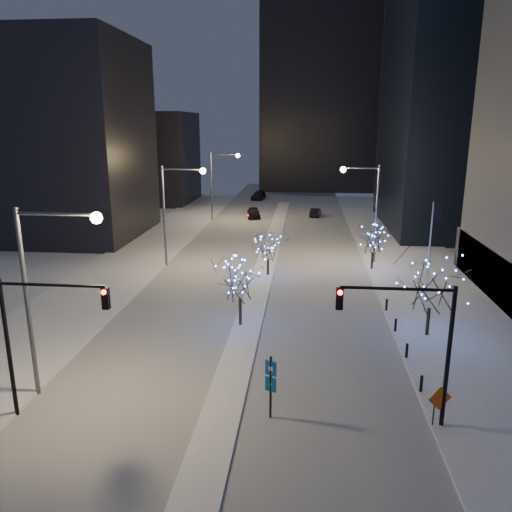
# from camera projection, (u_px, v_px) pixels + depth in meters

# --- Properties ---
(ground) EXTENTS (160.00, 160.00, 0.00)m
(ground) POSITION_uv_depth(u_px,v_px,m) (218.00, 427.00, 23.59)
(ground) COLOR silver
(ground) RESTS_ON ground
(road) EXTENTS (20.00, 130.00, 0.02)m
(road) POSITION_uv_depth(u_px,v_px,m) (270.00, 249.00, 57.26)
(road) COLOR #A0A5AF
(road) RESTS_ON ground
(median) EXTENTS (2.00, 80.00, 0.15)m
(median) POSITION_uv_depth(u_px,v_px,m) (267.00, 260.00, 52.43)
(median) COLOR white
(median) RESTS_ON ground
(east_sidewalk) EXTENTS (10.00, 90.00, 0.15)m
(east_sidewalk) POSITION_uv_depth(u_px,v_px,m) (438.00, 296.00, 41.37)
(east_sidewalk) COLOR white
(east_sidewalk) RESTS_ON ground
(west_sidewalk) EXTENTS (8.00, 90.00, 0.15)m
(west_sidewalk) POSITION_uv_depth(u_px,v_px,m) (101.00, 285.00, 44.15)
(west_sidewalk) COLOR white
(west_sidewalk) RESTS_ON ground
(filler_west_near) EXTENTS (22.00, 18.00, 24.00)m
(filler_west_near) POSITION_uv_depth(u_px,v_px,m) (49.00, 140.00, 61.70)
(filler_west_near) COLOR black
(filler_west_near) RESTS_ON ground
(filler_west_far) EXTENTS (18.00, 16.00, 16.00)m
(filler_west_far) POSITION_uv_depth(u_px,v_px,m) (143.00, 158.00, 91.40)
(filler_west_far) COLOR black
(filler_west_far) RESTS_ON ground
(horizon_block) EXTENTS (24.00, 14.00, 42.00)m
(horizon_block) POSITION_uv_depth(u_px,v_px,m) (318.00, 90.00, 106.18)
(horizon_block) COLOR black
(horizon_block) RESTS_ON ground
(street_lamp_w_near) EXTENTS (4.40, 0.56, 10.00)m
(street_lamp_w_near) POSITION_uv_depth(u_px,v_px,m) (44.00, 277.00, 24.71)
(street_lamp_w_near) COLOR #595E66
(street_lamp_w_near) RESTS_ON ground
(street_lamp_w_mid) EXTENTS (4.40, 0.56, 10.00)m
(street_lamp_w_mid) POSITION_uv_depth(u_px,v_px,m) (174.00, 202.00, 48.77)
(street_lamp_w_mid) COLOR #595E66
(street_lamp_w_mid) RESTS_ON ground
(street_lamp_w_far) EXTENTS (4.40, 0.56, 10.00)m
(street_lamp_w_far) POSITION_uv_depth(u_px,v_px,m) (218.00, 177.00, 72.82)
(street_lamp_w_far) COLOR #595E66
(street_lamp_w_far) RESTS_ON ground
(street_lamp_east) EXTENTS (3.90, 0.56, 10.00)m
(street_lamp_east) POSITION_uv_depth(u_px,v_px,m) (368.00, 201.00, 49.84)
(street_lamp_east) COLOR #595E66
(street_lamp_east) RESTS_ON ground
(traffic_signal_west) EXTENTS (5.26, 0.43, 7.00)m
(traffic_signal_west) POSITION_uv_depth(u_px,v_px,m) (37.00, 326.00, 23.18)
(traffic_signal_west) COLOR black
(traffic_signal_west) RESTS_ON ground
(traffic_signal_east) EXTENTS (5.26, 0.43, 7.00)m
(traffic_signal_east) POSITION_uv_depth(u_px,v_px,m) (415.00, 332.00, 22.47)
(traffic_signal_east) COLOR black
(traffic_signal_east) RESTS_ON ground
(flagpoles) EXTENTS (1.35, 2.60, 8.00)m
(flagpoles) POSITION_uv_depth(u_px,v_px,m) (430.00, 248.00, 37.68)
(flagpoles) COLOR silver
(flagpoles) RESTS_ON east_sidewalk
(bollards) EXTENTS (0.16, 12.16, 0.90)m
(bollards) POSITION_uv_depth(u_px,v_px,m) (401.00, 337.00, 32.08)
(bollards) COLOR black
(bollards) RESTS_ON east_sidewalk
(car_near) EXTENTS (2.57, 4.92, 1.60)m
(car_near) POSITION_uv_depth(u_px,v_px,m) (254.00, 213.00, 76.46)
(car_near) COLOR black
(car_near) RESTS_ON ground
(car_mid) EXTENTS (2.00, 4.12, 1.30)m
(car_mid) POSITION_uv_depth(u_px,v_px,m) (316.00, 212.00, 77.54)
(car_mid) COLOR black
(car_mid) RESTS_ON ground
(car_far) EXTENTS (2.79, 5.54, 1.54)m
(car_far) POSITION_uv_depth(u_px,v_px,m) (259.00, 195.00, 95.13)
(car_far) COLOR black
(car_far) RESTS_ON ground
(holiday_tree_median_near) EXTENTS (4.14, 4.14, 5.02)m
(holiday_tree_median_near) POSITION_uv_depth(u_px,v_px,m) (240.00, 280.00, 34.41)
(holiday_tree_median_near) COLOR black
(holiday_tree_median_near) RESTS_ON median
(holiday_tree_median_far) EXTENTS (3.93, 3.93, 4.02)m
(holiday_tree_median_far) POSITION_uv_depth(u_px,v_px,m) (268.00, 247.00, 46.39)
(holiday_tree_median_far) COLOR black
(holiday_tree_median_far) RESTS_ON median
(holiday_tree_plaza_near) EXTENTS (5.74, 5.74, 5.74)m
(holiday_tree_plaza_near) POSITION_uv_depth(u_px,v_px,m) (432.00, 283.00, 32.64)
(holiday_tree_plaza_near) COLOR black
(holiday_tree_plaza_near) RESTS_ON east_sidewalk
(holiday_tree_plaza_far) EXTENTS (4.46, 4.46, 4.43)m
(holiday_tree_plaza_far) POSITION_uv_depth(u_px,v_px,m) (373.00, 240.00, 48.21)
(holiday_tree_plaza_far) COLOR black
(holiday_tree_plaza_far) RESTS_ON east_sidewalk
(wayfinding_sign) EXTENTS (0.56, 0.30, 3.25)m
(wayfinding_sign) POSITION_uv_depth(u_px,v_px,m) (271.00, 381.00, 23.81)
(wayfinding_sign) COLOR black
(wayfinding_sign) RESTS_ON ground
(construction_sign) EXTENTS (1.16, 0.45, 2.01)m
(construction_sign) POSITION_uv_depth(u_px,v_px,m) (439.00, 402.00, 23.14)
(construction_sign) COLOR black
(construction_sign) RESTS_ON east_sidewalk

